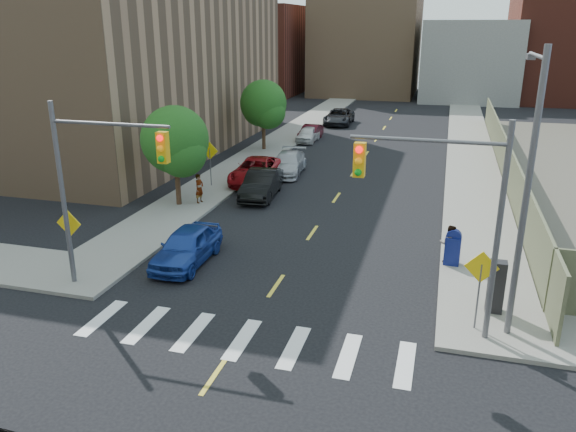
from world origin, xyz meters
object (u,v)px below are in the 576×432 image
Objects in this scene: payphone at (496,287)px; parked_car_maroon at (310,132)px; parked_car_blue at (187,246)px; parked_car_red at (256,171)px; parked_car_white at (308,134)px; parked_car_silver at (288,163)px; mailbox at (453,247)px; pedestrian_west at (199,188)px; pedestrian_east at (449,244)px; parked_car_black at (261,184)px; parked_car_grey at (339,117)px.

parked_car_maroon is at bearing 116.30° from payphone.
parked_car_red is at bearing 94.84° from parked_car_blue.
parked_car_red reaches higher than parked_car_white.
parked_car_red is at bearing -120.30° from parked_car_silver.
mailbox reaches higher than parked_car_silver.
mailbox is 0.82× the size of payphone.
pedestrian_west is at bearing -91.59° from parked_car_maroon.
parked_car_white is (0.00, 13.58, -0.13)m from parked_car_red.
pedestrian_west is 0.98× the size of pedestrian_east.
parked_car_blue is at bearing -94.83° from parked_car_black.
parked_car_black reaches higher than parked_car_blue.
payphone is (12.05, -16.64, 0.36)m from parked_car_silver.
mailbox is at bearing -96.80° from pedestrian_west.
parked_car_blue reaches higher than parked_car_silver.
parked_car_blue is at bearing 175.42° from payphone.
payphone is (12.05, -1.21, 0.32)m from parked_car_blue.
mailbox is at bearing -44.28° from parked_car_red.
parked_car_white is (-1.30, 16.46, -0.14)m from parked_car_black.
pedestrian_east is (10.50, 2.65, 0.21)m from parked_car_blue.
parked_car_silver is 3.01× the size of pedestrian_east.
parked_car_white is 2.33× the size of pedestrian_west.
parked_car_maroon is (0.00, 14.51, -0.14)m from parked_car_red.
parked_car_grey is at bearing 86.73° from parked_car_silver.
mailbox is (10.64, 2.55, 0.13)m from parked_car_blue.
pedestrian_east is at bearing 113.05° from payphone.
parked_car_grey is at bearing 86.09° from parked_car_black.
parked_car_red is at bearing -93.91° from parked_car_grey.
parked_car_maroon is (-1.30, 11.83, -0.08)m from parked_car_silver.
parked_car_black is at bearing -82.93° from parked_car_maroon.
parked_car_grey reaches higher than parked_car_silver.
parked_car_silver is 11.90m from parked_car_maroon.
parked_car_white is 0.93m from parked_car_maroon.
parked_car_blue is 12.81m from parked_car_red.
payphone is at bearing -6.74° from parked_car_blue.
parked_car_blue is 0.81× the size of parked_car_grey.
parked_car_blue is 10.83m from pedestrian_east.
payphone is at bearing -73.04° from parked_car_grey.
parked_car_black is 0.96× the size of parked_car_silver.
mailbox reaches higher than parked_car_black.
parked_car_grey is (-0.42, 25.83, -0.02)m from parked_car_black.
parked_car_blue is 35.70m from parked_car_grey.
parked_car_black is at bearing -94.45° from parked_car_silver.
parked_car_blue is 0.90× the size of parked_car_silver.
payphone is (12.05, -11.08, 0.29)m from parked_car_black.
mailbox is at bearing -54.88° from parked_car_silver.
parked_car_maroon is 2.34× the size of pedestrian_east.
parked_car_grey is at bearing 109.83° from payphone.
parked_car_silver is 3.06× the size of pedestrian_west.
pedestrian_west is (-1.51, -5.23, 0.18)m from parked_car_red.
parked_car_silver is 3.25× the size of mailbox.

